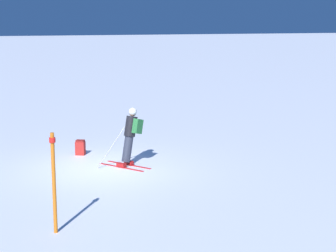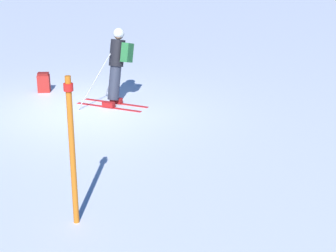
# 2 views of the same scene
# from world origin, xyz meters

# --- Properties ---
(ground_plane) EXTENTS (300.00, 300.00, 0.00)m
(ground_plane) POSITION_xyz_m (0.00, 0.00, 0.00)
(ground_plane) COLOR white
(skier) EXTENTS (1.50, 1.64, 1.79)m
(skier) POSITION_xyz_m (-0.89, -0.11, 0.98)
(skier) COLOR red
(skier) RESTS_ON ground
(spare_backpack) EXTENTS (0.37, 0.34, 0.50)m
(spare_backpack) POSITION_xyz_m (0.28, -1.94, 0.24)
(spare_backpack) COLOR #AD231E
(spare_backpack) RESTS_ON ground
(trail_marker) EXTENTS (0.13, 0.13, 2.13)m
(trail_marker) POSITION_xyz_m (2.23, 4.70, 1.16)
(trail_marker) COLOR orange
(trail_marker) RESTS_ON ground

